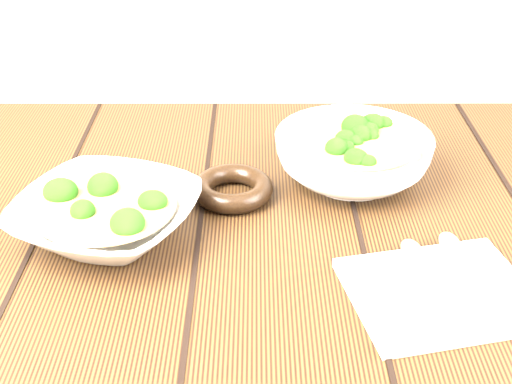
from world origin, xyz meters
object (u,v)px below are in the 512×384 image
object	(u,v)px
trivet	(232,188)
napkin	(440,293)
table	(218,305)
soup_bowl_front	(106,216)
soup_bowl_back	(353,156)

from	to	relation	value
trivet	napkin	world-z (taller)	trivet
table	trivet	distance (m)	0.16
soup_bowl_front	napkin	bearing A→B (deg)	-17.55
soup_bowl_front	soup_bowl_back	distance (m)	0.35
table	soup_bowl_back	distance (m)	0.27
soup_bowl_back	napkin	world-z (taller)	soup_bowl_back
table	soup_bowl_back	size ratio (longest dim) A/B	4.94
trivet	napkin	bearing A→B (deg)	-42.59
table	napkin	xyz separation A→B (m)	(0.25, -0.13, 0.13)
trivet	soup_bowl_back	bearing A→B (deg)	16.42
soup_bowl_front	trivet	distance (m)	0.18
soup_bowl_back	trivet	distance (m)	0.17
soup_bowl_back	trivet	bearing A→B (deg)	-163.58
napkin	table	bearing A→B (deg)	139.50
soup_bowl_back	table	bearing A→B (deg)	-144.98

